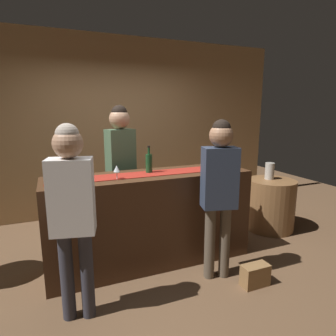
% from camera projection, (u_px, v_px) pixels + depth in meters
% --- Properties ---
extents(ground_plane, '(10.00, 10.00, 0.00)m').
position_uv_depth(ground_plane, '(151.00, 260.00, 3.34)').
color(ground_plane, brown).
extents(back_wall, '(6.00, 0.12, 2.90)m').
position_uv_depth(back_wall, '(113.00, 127.00, 4.77)').
color(back_wall, tan).
rests_on(back_wall, ground).
extents(bar_counter, '(2.27, 0.60, 1.04)m').
position_uv_depth(bar_counter, '(151.00, 219.00, 3.24)').
color(bar_counter, '#472B19').
rests_on(bar_counter, ground).
extents(counter_runner_cloth, '(2.15, 0.28, 0.01)m').
position_uv_depth(counter_runner_cloth, '(150.00, 174.00, 3.13)').
color(counter_runner_cloth, maroon).
rests_on(counter_runner_cloth, bar_counter).
extents(wine_bottle_green, '(0.07, 0.07, 0.30)m').
position_uv_depth(wine_bottle_green, '(149.00, 163.00, 3.17)').
color(wine_bottle_green, '#194723').
rests_on(wine_bottle_green, bar_counter).
extents(wine_bottle_clear, '(0.07, 0.07, 0.30)m').
position_uv_depth(wine_bottle_clear, '(224.00, 157.00, 3.54)').
color(wine_bottle_clear, '#B2C6C1').
rests_on(wine_bottle_clear, bar_counter).
extents(wine_glass_near_customer, '(0.07, 0.07, 0.14)m').
position_uv_depth(wine_glass_near_customer, '(85.00, 169.00, 2.86)').
color(wine_glass_near_customer, silver).
rests_on(wine_glass_near_customer, bar_counter).
extents(wine_glass_mid_counter, '(0.07, 0.07, 0.14)m').
position_uv_depth(wine_glass_mid_counter, '(117.00, 169.00, 2.86)').
color(wine_glass_mid_counter, silver).
rests_on(wine_glass_mid_counter, bar_counter).
extents(bartender, '(0.38, 0.28, 1.79)m').
position_uv_depth(bartender, '(121.00, 159.00, 3.57)').
color(bartender, '#26262B').
rests_on(bartender, ground).
extents(customer_sipping, '(0.38, 0.28, 1.64)m').
position_uv_depth(customer_sipping, '(219.00, 184.00, 2.83)').
color(customer_sipping, brown).
rests_on(customer_sipping, ground).
extents(customer_browsing, '(0.38, 0.27, 1.63)m').
position_uv_depth(customer_browsing, '(72.00, 204.00, 2.24)').
color(customer_browsing, '#33333D').
rests_on(customer_browsing, ground).
extents(round_side_table, '(0.68, 0.68, 0.74)m').
position_uv_depth(round_side_table, '(271.00, 204.00, 4.18)').
color(round_side_table, brown).
rests_on(round_side_table, ground).
extents(vase_on_side_table, '(0.13, 0.13, 0.24)m').
position_uv_depth(vase_on_side_table, '(270.00, 171.00, 4.14)').
color(vase_on_side_table, '#B7B2A8').
rests_on(vase_on_side_table, round_side_table).
extents(handbag, '(0.28, 0.14, 0.22)m').
position_uv_depth(handbag, '(255.00, 275.00, 2.85)').
color(handbag, olive).
rests_on(handbag, ground).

